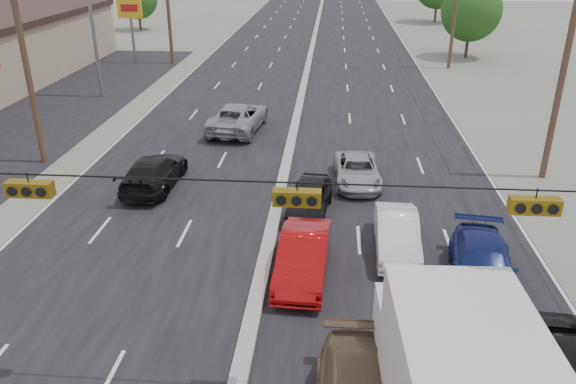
# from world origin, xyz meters

# --- Properties ---
(road_surface) EXTENTS (20.00, 160.00, 0.02)m
(road_surface) POSITION_xyz_m (0.00, 30.00, 0.00)
(road_surface) COLOR black
(road_surface) RESTS_ON ground
(center_median) EXTENTS (0.50, 160.00, 0.20)m
(center_median) POSITION_xyz_m (0.00, 30.00, 0.10)
(center_median) COLOR gray
(center_median) RESTS_ON ground
(parking_lot) EXTENTS (10.00, 42.00, 0.02)m
(parking_lot) POSITION_xyz_m (-17.00, 25.00, 0.00)
(parking_lot) COLOR black
(parking_lot) RESTS_ON ground
(utility_pole_left_b) EXTENTS (1.60, 0.30, 10.00)m
(utility_pole_left_b) POSITION_xyz_m (-12.50, 15.00, 5.11)
(utility_pole_left_b) COLOR #422D1E
(utility_pole_left_b) RESTS_ON ground
(utility_pole_left_c) EXTENTS (1.60, 0.30, 10.00)m
(utility_pole_left_c) POSITION_xyz_m (-12.50, 40.00, 5.11)
(utility_pole_left_c) COLOR #422D1E
(utility_pole_left_c) RESTS_ON ground
(utility_pole_right_b) EXTENTS (1.60, 0.30, 10.00)m
(utility_pole_right_b) POSITION_xyz_m (12.50, 15.00, 5.11)
(utility_pole_right_b) COLOR #422D1E
(utility_pole_right_b) RESTS_ON ground
(utility_pole_right_c) EXTENTS (1.60, 0.30, 10.00)m
(utility_pole_right_c) POSITION_xyz_m (12.50, 40.00, 5.11)
(utility_pole_right_c) COLOR #422D1E
(utility_pole_right_c) RESTS_ON ground
(traffic_signals) EXTENTS (25.00, 0.30, 0.54)m
(traffic_signals) POSITION_xyz_m (1.40, 0.00, 5.49)
(traffic_signals) COLOR black
(traffic_signals) RESTS_ON ground
(pole_sign_far) EXTENTS (2.20, 0.25, 6.00)m
(pole_sign_far) POSITION_xyz_m (-16.00, 40.00, 4.41)
(pole_sign_far) COLOR slate
(pole_sign_far) RESTS_ON ground
(tree_right_mid) EXTENTS (5.60, 5.60, 7.14)m
(tree_right_mid) POSITION_xyz_m (15.00, 45.00, 4.34)
(tree_right_mid) COLOR #382619
(tree_right_mid) RESTS_ON ground
(red_sedan) EXTENTS (1.83, 4.67, 1.51)m
(red_sedan) POSITION_xyz_m (1.40, 5.34, 0.76)
(red_sedan) COLOR #98090A
(red_sedan) RESTS_ON ground
(queue_car_a) EXTENTS (2.05, 4.23, 1.39)m
(queue_car_a) POSITION_xyz_m (1.40, 10.18, 0.70)
(queue_car_a) COLOR black
(queue_car_a) RESTS_ON ground
(queue_car_b) EXTENTS (1.61, 4.32, 1.41)m
(queue_car_b) POSITION_xyz_m (4.72, 7.24, 0.71)
(queue_car_b) COLOR white
(queue_car_b) RESTS_ON ground
(queue_car_c) EXTENTS (2.25, 4.50, 1.22)m
(queue_car_c) POSITION_xyz_m (3.50, 13.52, 0.61)
(queue_car_c) COLOR #A0A4A8
(queue_car_c) RESTS_ON ground
(queue_car_d) EXTENTS (2.65, 5.15, 1.43)m
(queue_car_d) POSITION_xyz_m (7.33, 5.29, 0.71)
(queue_car_d) COLOR navy
(queue_car_d) RESTS_ON ground
(oncoming_near) EXTENTS (2.23, 5.11, 1.46)m
(oncoming_near) POSITION_xyz_m (-5.86, 12.36, 0.73)
(oncoming_near) COLOR black
(oncoming_near) RESTS_ON ground
(oncoming_far) EXTENTS (3.32, 6.15, 1.64)m
(oncoming_far) POSITION_xyz_m (-3.34, 21.00, 0.82)
(oncoming_far) COLOR gray
(oncoming_far) RESTS_ON ground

